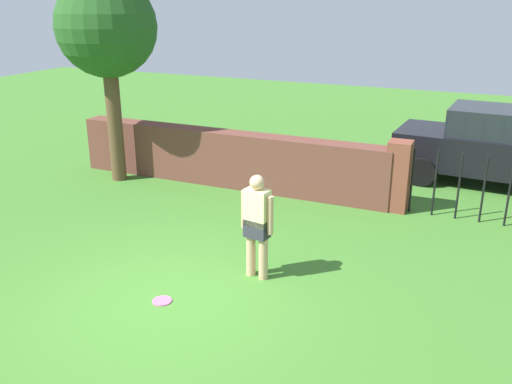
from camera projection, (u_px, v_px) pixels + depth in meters
The scene contains 7 objects.
ground_plane at pixel (166, 302), 7.72m from camera, with size 40.00×40.00×0.00m, color #3D7528.
brick_wall at pixel (227, 159), 12.25m from camera, with size 7.29×0.50×1.22m, color brown.
tree at pixel (107, 29), 11.71m from camera, with size 2.15×2.15×4.48m.
person at pixel (257, 222), 8.11m from camera, with size 0.53×0.27×1.62m.
fence_gate at pixel (472, 185), 10.27m from camera, with size 3.14×0.44×1.40m.
car at pixel (495, 147), 12.24m from camera, with size 4.29×2.12×1.72m.
frisbee_pink at pixel (162, 301), 7.72m from camera, with size 0.27×0.27×0.02m, color pink.
Camera 1 is at (3.89, -5.65, 4.05)m, focal length 38.81 mm.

